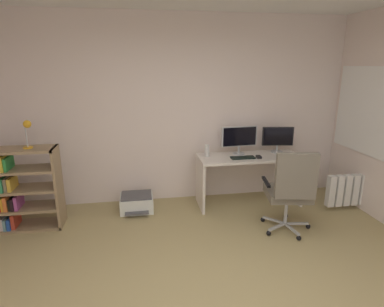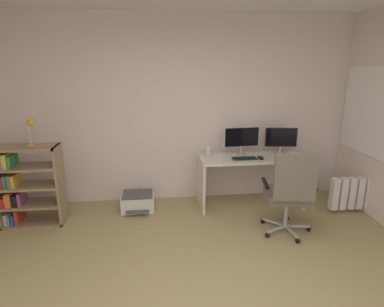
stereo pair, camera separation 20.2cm
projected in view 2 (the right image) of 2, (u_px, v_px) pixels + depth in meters
The scene contains 14 objects.
wall_back at pixel (178, 111), 4.72m from camera, with size 5.14×0.10×2.73m, color silver.
window_pane at pixel (378, 113), 4.17m from camera, with size 0.01×1.36×1.11m, color white.
window_frame at pixel (377, 113), 4.17m from camera, with size 0.02×1.44×1.19m, color white.
desk at pixel (251, 170), 4.64m from camera, with size 1.50×0.58×0.74m.
monitor_main at pixel (241, 138), 4.62m from camera, with size 0.54×0.18×0.42m.
monitor_secondary at pixel (281, 139), 4.70m from camera, with size 0.46×0.18×0.39m.
keyboard at pixel (244, 158), 4.46m from camera, with size 0.34×0.13×0.02m, color black.
computer_mouse at pixel (261, 158), 4.46m from camera, with size 0.06×0.10×0.03m, color black.
desktop_speaker at pixel (208, 151), 4.57m from camera, with size 0.07×0.07×0.17m, color silver.
office_chair at pixel (290, 191), 3.76m from camera, with size 0.65×0.64×1.07m.
bookshelf at pixel (25, 186), 4.08m from camera, with size 0.77×0.36×1.05m.
desk_lamp at pixel (30, 128), 3.89m from camera, with size 0.13×0.11×0.34m.
printer at pixel (138, 201), 4.59m from camera, with size 0.46×0.46×0.24m.
radiator at pixel (359, 193), 4.47m from camera, with size 0.83×0.10×0.46m.
Camera 2 is at (-0.34, -2.12, 2.02)m, focal length 29.75 mm.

